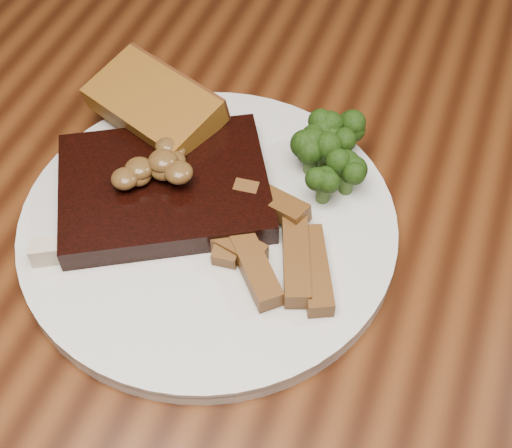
# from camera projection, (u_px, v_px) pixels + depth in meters

# --- Properties ---
(dining_table) EXTENTS (1.60, 0.90, 0.75)m
(dining_table) POSITION_uv_depth(u_px,v_px,m) (261.00, 324.00, 0.65)
(dining_table) COLOR #4C250F
(dining_table) RESTS_ON ground
(plate) EXTENTS (0.32, 0.32, 0.01)m
(plate) POSITION_uv_depth(u_px,v_px,m) (209.00, 227.00, 0.59)
(plate) COLOR silver
(plate) RESTS_ON dining_table
(steak) EXTENTS (0.21, 0.20, 0.03)m
(steak) POSITION_uv_depth(u_px,v_px,m) (165.00, 189.00, 0.59)
(steak) COLOR black
(steak) RESTS_ON plate
(steak_bone) EXTENTS (0.15, 0.09, 0.02)m
(steak_bone) POSITION_uv_depth(u_px,v_px,m) (133.00, 244.00, 0.56)
(steak_bone) COLOR #BDAD92
(steak_bone) RESTS_ON plate
(mushroom_pile) EXTENTS (0.07, 0.07, 0.03)m
(mushroom_pile) POSITION_uv_depth(u_px,v_px,m) (163.00, 166.00, 0.57)
(mushroom_pile) COLOR brown
(mushroom_pile) RESTS_ON steak
(garlic_bread) EXTENTS (0.13, 0.10, 0.03)m
(garlic_bread) POSITION_uv_depth(u_px,v_px,m) (156.00, 122.00, 0.64)
(garlic_bread) COLOR #93561A
(garlic_bread) RESTS_ON plate
(potato_wedges) EXTENTS (0.10, 0.10, 0.02)m
(potato_wedges) POSITION_uv_depth(u_px,v_px,m) (278.00, 246.00, 0.56)
(potato_wedges) COLOR brown
(potato_wedges) RESTS_ON plate
(broccoli_cluster) EXTENTS (0.07, 0.07, 0.04)m
(broccoli_cluster) POSITION_uv_depth(u_px,v_px,m) (322.00, 160.00, 0.60)
(broccoli_cluster) COLOR #203E0E
(broccoli_cluster) RESTS_ON plate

